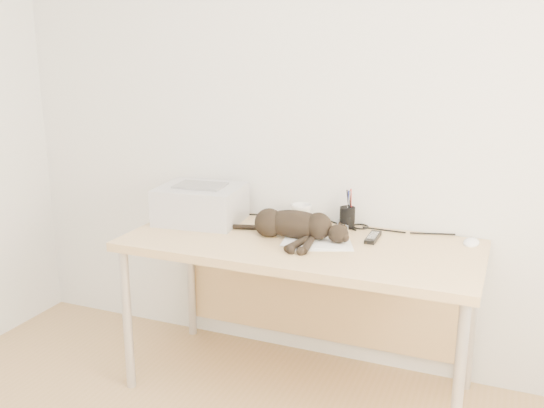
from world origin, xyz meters
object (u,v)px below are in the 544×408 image
at_px(printer, 201,204).
at_px(cat, 291,225).
at_px(mouse, 472,240).
at_px(mug, 301,214).
at_px(desk, 306,263).
at_px(pen_cup, 347,217).

xyz_separation_m(printer, cat, (0.51, -0.09, -0.03)).
distance_m(printer, mouse, 1.30).
bearing_deg(printer, mug, 19.01).
xyz_separation_m(desk, mouse, (0.72, 0.17, 0.15)).
height_order(pen_cup, mouse, pen_cup).
bearing_deg(mug, pen_cup, 2.44).
height_order(mug, pen_cup, pen_cup).
distance_m(mug, pen_cup, 0.23).
bearing_deg(pen_cup, desk, -124.22).
bearing_deg(printer, pen_cup, 13.75).
distance_m(desk, pen_cup, 0.31).
xyz_separation_m(printer, mouse, (1.29, 0.14, -0.07)).
distance_m(printer, pen_cup, 0.73).
bearing_deg(mug, desk, -63.75).
xyz_separation_m(desk, cat, (-0.06, -0.05, 0.19)).
height_order(desk, mouse, mouse).
relative_size(desk, mouse, 13.59).
bearing_deg(pen_cup, printer, -166.25).
height_order(cat, mug, cat).
distance_m(desk, mug, 0.28).
distance_m(mug, mouse, 0.82).
bearing_deg(mouse, mug, -175.41).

